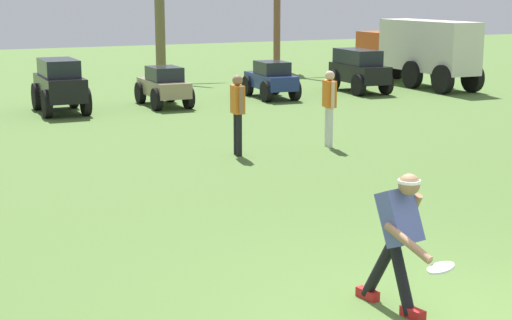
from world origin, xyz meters
TOP-DOWN VIEW (x-y plane):
  - frisbee_thrower at (-0.12, 0.49)m, footprint 0.47×1.13m
  - frisbee_in_flight at (-0.19, -0.24)m, footprint 0.33×0.33m
  - teammate_midfield at (3.76, 8.04)m, footprint 0.27×0.50m
  - teammate_deep at (1.72, 8.10)m, footprint 0.24×0.50m
  - parked_car_slot_c at (-0.10, 15.19)m, footprint 1.24×2.38m
  - parked_car_slot_d at (2.76, 15.13)m, footprint 1.15×2.23m
  - parked_car_slot_e at (6.21, 15.31)m, footprint 1.27×2.27m
  - parked_car_slot_f at (9.38, 15.37)m, footprint 1.34×2.47m
  - box_truck at (12.15, 15.98)m, footprint 1.67×5.96m

SIDE VIEW (x-z plane):
  - parked_car_slot_d at x=2.76m, z-range 0.01..1.11m
  - parked_car_slot_e at x=6.21m, z-range 0.01..1.11m
  - frisbee_in_flight at x=-0.19m, z-range 0.65..0.74m
  - parked_car_slot_f at x=9.38m, z-range 0.05..1.39m
  - parked_car_slot_c at x=-0.10m, z-range 0.04..1.44m
  - frisbee_thrower at x=-0.12m, z-range 0.09..1.51m
  - teammate_midfield at x=3.76m, z-range 0.16..1.72m
  - teammate_deep at x=1.72m, z-range 0.16..1.72m
  - box_truck at x=12.15m, z-range 0.13..2.33m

